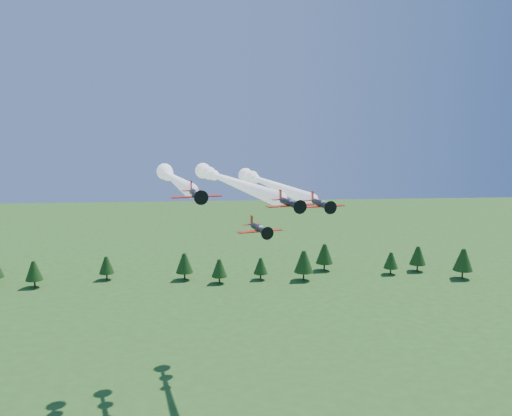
{
  "coord_description": "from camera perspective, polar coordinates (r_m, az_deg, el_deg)",
  "views": [
    {
      "loc": [
        -8.54,
        -95.53,
        60.56
      ],
      "look_at": [
        -1.12,
        0.0,
        44.61
      ],
      "focal_mm": 40.0,
      "sensor_mm": 36.0,
      "label": 1
    }
  ],
  "objects": [
    {
      "name": "plane_right",
      "position": [
        128.67,
        1.2,
        2.5
      ],
      "size": [
        16.22,
        55.81,
        3.7
      ],
      "rotation": [
        0.0,
        0.0,
        0.2
      ],
      "color": "black",
      "rests_on": "ground"
    },
    {
      "name": "plane_slot",
      "position": [
        106.1,
        0.31,
        -2.08
      ],
      "size": [
        8.61,
        9.52,
        3.01
      ],
      "rotation": [
        0.0,
        0.0,
        0.26
      ],
      "color": "black",
      "rests_on": "ground"
    },
    {
      "name": "treeline",
      "position": [
        210.87,
        -0.07,
        -5.42
      ],
      "size": [
        176.94,
        21.88,
        11.27
      ],
      "color": "#382314",
      "rests_on": "ground"
    },
    {
      "name": "plane_left",
      "position": [
        118.37,
        -8.34,
        3.0
      ],
      "size": [
        14.61,
        44.3,
        3.7
      ],
      "rotation": [
        0.0,
        0.0,
        0.22
      ],
      "color": "black",
      "rests_on": "ground"
    },
    {
      "name": "plane_lead",
      "position": [
        116.45,
        -2.88,
        2.82
      ],
      "size": [
        19.72,
        56.93,
        3.7
      ],
      "rotation": [
        0.0,
        0.0,
        0.27
      ],
      "color": "black",
      "rests_on": "ground"
    }
  ]
}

